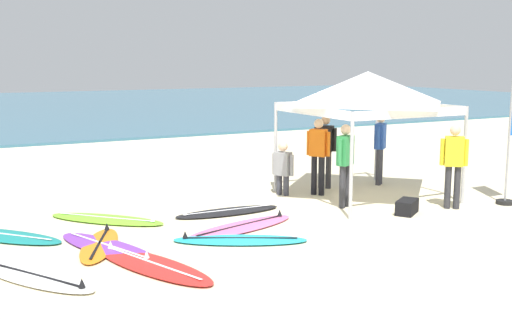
{
  "coord_description": "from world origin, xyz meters",
  "views": [
    {
      "loc": [
        -5.98,
        -10.08,
        3.0
      ],
      "look_at": [
        -0.27,
        0.84,
        1.0
      ],
      "focal_mm": 43.53,
      "sensor_mm": 36.0,
      "label": 1
    }
  ],
  "objects_px": {
    "surfboard_lime": "(107,219)",
    "person_blue": "(380,144)",
    "person_grey": "(283,166)",
    "gear_bag_near_tent": "(407,207)",
    "surfboard_pink": "(242,227)",
    "surfboard_black": "(227,212)",
    "surfboard_purple": "(108,247)",
    "surfboard_red": "(151,264)",
    "person_black": "(325,147)",
    "person_yellow": "(454,161)",
    "person_orange": "(318,151)",
    "person_green": "(345,160)",
    "surfboard_orange": "(100,245)",
    "canopy_tent": "(368,88)",
    "surfboard_white": "(36,277)",
    "surfboard_cyan": "(240,240)",
    "surfboard_teal": "(2,236)"
  },
  "relations": [
    {
      "from": "surfboard_lime",
      "to": "person_blue",
      "type": "bearing_deg",
      "value": 3.27
    },
    {
      "from": "person_grey",
      "to": "gear_bag_near_tent",
      "type": "xyz_separation_m",
      "value": [
        1.3,
        -2.63,
        -0.52
      ]
    },
    {
      "from": "surfboard_pink",
      "to": "gear_bag_near_tent",
      "type": "relative_size",
      "value": 4.12
    },
    {
      "from": "surfboard_black",
      "to": "surfboard_purple",
      "type": "height_order",
      "value": "same"
    },
    {
      "from": "surfboard_red",
      "to": "person_black",
      "type": "xyz_separation_m",
      "value": [
        5.41,
        3.55,
        0.95
      ]
    },
    {
      "from": "surfboard_lime",
      "to": "person_yellow",
      "type": "bearing_deg",
      "value": -19.36
    },
    {
      "from": "person_orange",
      "to": "person_grey",
      "type": "xyz_separation_m",
      "value": [
        -0.7,
        0.36,
        -0.33
      ]
    },
    {
      "from": "person_green",
      "to": "gear_bag_near_tent",
      "type": "distance_m",
      "value": 1.54
    },
    {
      "from": "surfboard_orange",
      "to": "person_orange",
      "type": "xyz_separation_m",
      "value": [
        5.29,
        1.66,
        0.95
      ]
    },
    {
      "from": "person_yellow",
      "to": "canopy_tent",
      "type": "bearing_deg",
      "value": 118.21
    },
    {
      "from": "person_black",
      "to": "person_blue",
      "type": "height_order",
      "value": "same"
    },
    {
      "from": "surfboard_red",
      "to": "surfboard_white",
      "type": "bearing_deg",
      "value": 172.1
    },
    {
      "from": "surfboard_lime",
      "to": "person_green",
      "type": "bearing_deg",
      "value": -14.09
    },
    {
      "from": "canopy_tent",
      "to": "surfboard_black",
      "type": "distance_m",
      "value": 4.06
    },
    {
      "from": "canopy_tent",
      "to": "person_green",
      "type": "bearing_deg",
      "value": -149.26
    },
    {
      "from": "person_orange",
      "to": "canopy_tent",
      "type": "bearing_deg",
      "value": -39.89
    },
    {
      "from": "surfboard_cyan",
      "to": "surfboard_black",
      "type": "relative_size",
      "value": 1.03
    },
    {
      "from": "surfboard_black",
      "to": "surfboard_red",
      "type": "bearing_deg",
      "value": -134.43
    },
    {
      "from": "surfboard_pink",
      "to": "person_yellow",
      "type": "relative_size",
      "value": 1.45
    },
    {
      "from": "surfboard_black",
      "to": "person_grey",
      "type": "distance_m",
      "value": 2.15
    },
    {
      "from": "surfboard_red",
      "to": "person_blue",
      "type": "relative_size",
      "value": 1.53
    },
    {
      "from": "surfboard_black",
      "to": "surfboard_teal",
      "type": "xyz_separation_m",
      "value": [
        -4.12,
        0.25,
        -0.0
      ]
    },
    {
      "from": "canopy_tent",
      "to": "surfboard_white",
      "type": "relative_size",
      "value": 1.38
    },
    {
      "from": "surfboard_cyan",
      "to": "surfboard_purple",
      "type": "relative_size",
      "value": 0.92
    },
    {
      "from": "surfboard_pink",
      "to": "person_orange",
      "type": "xyz_separation_m",
      "value": [
        2.76,
        1.74,
        0.95
      ]
    },
    {
      "from": "surfboard_cyan",
      "to": "person_yellow",
      "type": "height_order",
      "value": "person_yellow"
    },
    {
      "from": "surfboard_red",
      "to": "person_orange",
      "type": "height_order",
      "value": "person_orange"
    },
    {
      "from": "surfboard_white",
      "to": "surfboard_teal",
      "type": "height_order",
      "value": "same"
    },
    {
      "from": "surfboard_orange",
      "to": "person_grey",
      "type": "distance_m",
      "value": 5.05
    },
    {
      "from": "canopy_tent",
      "to": "surfboard_pink",
      "type": "height_order",
      "value": "canopy_tent"
    },
    {
      "from": "surfboard_teal",
      "to": "surfboard_red",
      "type": "relative_size",
      "value": 0.86
    },
    {
      "from": "surfboard_cyan",
      "to": "surfboard_teal",
      "type": "xyz_separation_m",
      "value": [
        -3.48,
        2.1,
        -0.0
      ]
    },
    {
      "from": "canopy_tent",
      "to": "person_yellow",
      "type": "height_order",
      "value": "canopy_tent"
    },
    {
      "from": "person_yellow",
      "to": "person_blue",
      "type": "distance_m",
      "value": 2.67
    },
    {
      "from": "surfboard_lime",
      "to": "surfboard_pink",
      "type": "height_order",
      "value": "same"
    },
    {
      "from": "surfboard_black",
      "to": "person_blue",
      "type": "bearing_deg",
      "value": 11.46
    },
    {
      "from": "surfboard_black",
      "to": "person_blue",
      "type": "relative_size",
      "value": 1.28
    },
    {
      "from": "surfboard_cyan",
      "to": "person_orange",
      "type": "bearing_deg",
      "value": 37.94
    },
    {
      "from": "person_yellow",
      "to": "surfboard_black",
      "type": "bearing_deg",
      "value": 157.47
    },
    {
      "from": "person_black",
      "to": "surfboard_cyan",
      "type": "bearing_deg",
      "value": -140.9
    },
    {
      "from": "person_blue",
      "to": "person_orange",
      "type": "bearing_deg",
      "value": -171.22
    },
    {
      "from": "surfboard_lime",
      "to": "surfboard_cyan",
      "type": "relative_size",
      "value": 0.94
    },
    {
      "from": "person_orange",
      "to": "gear_bag_near_tent",
      "type": "xyz_separation_m",
      "value": [
        0.6,
        -2.27,
        -0.85
      ]
    },
    {
      "from": "surfboard_cyan",
      "to": "person_grey",
      "type": "relative_size",
      "value": 1.88
    },
    {
      "from": "surfboard_orange",
      "to": "person_blue",
      "type": "xyz_separation_m",
      "value": [
        7.26,
        1.96,
        0.95
      ]
    },
    {
      "from": "person_blue",
      "to": "surfboard_red",
      "type": "bearing_deg",
      "value": -154.24
    },
    {
      "from": "surfboard_orange",
      "to": "person_green",
      "type": "distance_m",
      "value": 5.23
    },
    {
      "from": "person_black",
      "to": "person_orange",
      "type": "bearing_deg",
      "value": -135.03
    },
    {
      "from": "surfboard_red",
      "to": "person_orange",
      "type": "relative_size",
      "value": 1.53
    },
    {
      "from": "person_black",
      "to": "surfboard_white",
      "type": "bearing_deg",
      "value": -154.54
    }
  ]
}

